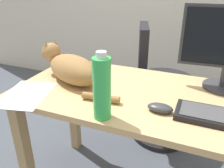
{
  "coord_description": "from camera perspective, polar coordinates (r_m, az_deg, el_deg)",
  "views": [
    {
      "loc": [
        0.16,
        -1.0,
        1.25
      ],
      "look_at": [
        -0.22,
        -0.08,
        0.78
      ],
      "focal_mm": 36.99,
      "sensor_mm": 36.0,
      "label": 1
    }
  ],
  "objects": [
    {
      "name": "desk",
      "position": [
        1.2,
        11.33,
        -7.58
      ],
      "size": [
        1.46,
        0.65,
        0.72
      ],
      "color": "tan",
      "rests_on": "ground_plane"
    },
    {
      "name": "computer_mouse",
      "position": [
        1.01,
        11.81,
        -5.8
      ],
      "size": [
        0.11,
        0.06,
        0.04
      ],
      "primitive_type": "ellipsoid",
      "color": "#333338",
      "rests_on": "desk"
    },
    {
      "name": "office_chair",
      "position": [
        1.88,
        11.22,
        -2.0
      ],
      "size": [
        0.5,
        0.48,
        0.94
      ],
      "color": "black",
      "rests_on": "ground_plane"
    },
    {
      "name": "water_bottle",
      "position": [
        0.9,
        -2.52,
        -1.02
      ],
      "size": [
        0.07,
        0.07,
        0.28
      ],
      "color": "green",
      "rests_on": "desk"
    },
    {
      "name": "cat",
      "position": [
        1.27,
        -10.11,
        4.05
      ],
      "size": [
        0.57,
        0.32,
        0.2
      ],
      "color": "olive",
      "rests_on": "desk"
    },
    {
      "name": "paper_sheet",
      "position": [
        1.21,
        -20.41,
        -2.4
      ],
      "size": [
        0.27,
        0.34,
        0.0
      ],
      "primitive_type": "cube",
      "rotation": [
        0.0,
        0.0,
        0.24
      ],
      "color": "white",
      "rests_on": "desk"
    }
  ]
}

